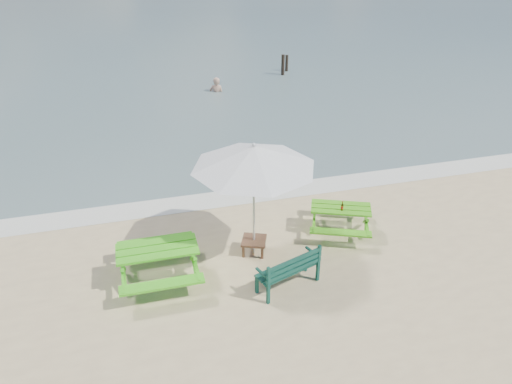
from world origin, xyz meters
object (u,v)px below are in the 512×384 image
object	(u,v)px
swimmer	(217,97)
park_bench	(288,276)
patio_umbrella	(254,157)
beer_bottle	(342,207)
side_table	(254,246)
picnic_table_right	(340,220)
picnic_table_left	(159,264)

from	to	relation	value
swimmer	park_bench	bearing A→B (deg)	-95.01
patio_umbrella	beer_bottle	distance (m)	2.82
park_bench	swimmer	world-z (taller)	park_bench
side_table	picnic_table_right	bearing A→B (deg)	7.78
beer_bottle	swimmer	distance (m)	12.19
side_table	park_bench	bearing A→B (deg)	-74.99
park_bench	side_table	size ratio (longest dim) A/B	2.07
patio_umbrella	picnic_table_left	bearing A→B (deg)	-169.52
picnic_table_left	side_table	xyz separation A→B (m)	(2.22, 0.41, -0.20)
picnic_table_right	picnic_table_left	bearing A→B (deg)	-170.89
patio_umbrella	side_table	bearing A→B (deg)	-93.58
side_table	patio_umbrella	size ratio (longest dim) A/B	0.20
side_table	swimmer	world-z (taller)	swimmer
picnic_table_left	picnic_table_right	distance (m)	4.56
park_bench	picnic_table_left	bearing A→B (deg)	159.60
picnic_table_right	swimmer	xyz separation A→B (m)	(-0.72, 11.99, -0.58)
side_table	swimmer	xyz separation A→B (m)	(1.57, 12.30, -0.43)
picnic_table_left	side_table	distance (m)	2.26
park_bench	side_table	distance (m)	1.42
beer_bottle	swimmer	xyz separation A→B (m)	(-0.68, 12.13, -1.01)
side_table	beer_bottle	size ratio (longest dim) A/B	2.92
picnic_table_left	picnic_table_right	world-z (taller)	picnic_table_left
picnic_table_left	swimmer	size ratio (longest dim) A/B	1.07
beer_bottle	patio_umbrella	bearing A→B (deg)	-175.49
picnic_table_left	side_table	world-z (taller)	picnic_table_left
picnic_table_left	patio_umbrella	world-z (taller)	patio_umbrella
picnic_table_right	park_bench	size ratio (longest dim) A/B	1.38
side_table	beer_bottle	bearing A→B (deg)	4.51
picnic_table_right	beer_bottle	xyz separation A→B (m)	(-0.04, -0.14, 0.44)
picnic_table_left	swimmer	world-z (taller)	picnic_table_left
picnic_table_left	patio_umbrella	size ratio (longest dim) A/B	0.53
picnic_table_right	side_table	size ratio (longest dim) A/B	2.86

